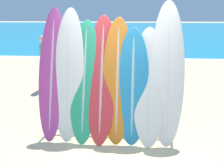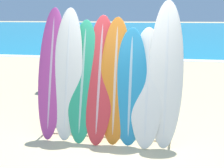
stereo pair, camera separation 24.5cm
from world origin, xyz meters
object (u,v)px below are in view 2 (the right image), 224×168
surfboard_slot_2 (83,80)px  person_mid_beach (146,66)px  surfboard_slot_4 (115,80)px  surfboard_slot_1 (67,74)px  person_near_water (144,47)px  surfboard_slot_3 (100,78)px  surfboard_slot_6 (147,86)px  surfboard_slot_0 (51,73)px  surfboard_rack (106,116)px  surfboard_slot_5 (130,86)px  person_far_left (50,59)px  surfboard_slot_7 (166,73)px

surfboard_slot_2 → person_mid_beach: (1.17, 2.24, -0.20)m
surfboard_slot_4 → surfboard_slot_1: bearing=178.5°
person_near_water → surfboard_slot_3: bearing=44.9°
person_mid_beach → surfboard_slot_6: bearing=-25.9°
surfboard_slot_2 → person_near_water: surfboard_slot_2 is taller
surfboard_slot_3 → surfboard_slot_4: (0.29, -0.03, -0.02)m
surfboard_slot_0 → surfboard_slot_3: (0.92, -0.00, -0.06)m
surfboard_rack → person_near_water: bearing=84.1°
surfboard_slot_5 → person_far_left: bearing=134.6°
surfboard_slot_0 → surfboard_slot_1: 0.32m
surfboard_slot_1 → person_far_left: (-1.52, 2.66, -0.29)m
surfboard_slot_2 → surfboard_slot_3: (0.32, 0.02, 0.04)m
surfboard_slot_7 → person_far_left: bearing=141.4°
person_mid_beach → surfboard_slot_3: bearing=-47.0°
surfboard_slot_1 → surfboard_slot_2: 0.31m
surfboard_rack → surfboard_slot_2: 0.79m
surfboard_slot_2 → surfboard_slot_6: surfboard_slot_2 is taller
surfboard_slot_0 → surfboard_slot_3: bearing=-0.2°
surfboard_slot_2 → person_far_left: (-1.81, 2.68, -0.18)m
surfboard_slot_1 → surfboard_slot_4: surfboard_slot_1 is taller
surfboard_slot_2 → surfboard_slot_1: bearing=177.3°
surfboard_slot_4 → person_mid_beach: (0.57, 2.25, -0.22)m
surfboard_slot_0 → surfboard_slot_2: (0.61, -0.03, -0.11)m
surfboard_slot_2 → surfboard_slot_4: bearing=-0.9°
surfboard_slot_3 → surfboard_slot_7: bearing=0.9°
surfboard_slot_6 → surfboard_slot_7: 0.40m
surfboard_slot_2 → surfboard_slot_7: bearing=1.5°
surfboard_slot_5 → surfboard_slot_6: 0.29m
surfboard_slot_2 → person_far_left: size_ratio=1.31×
surfboard_slot_3 → surfboard_slot_5: bearing=-7.4°
surfboard_rack → surfboard_slot_4: (0.16, 0.09, 0.67)m
surfboard_slot_1 → surfboard_slot_2: surfboard_slot_1 is taller
surfboard_rack → surfboard_slot_0: 1.30m
surfboard_slot_5 → surfboard_slot_6: bearing=4.2°
surfboard_slot_5 → surfboard_slot_4: bearing=171.3°
surfboard_slot_1 → person_mid_beach: size_ratio=1.47×
surfboard_rack → surfboard_slot_3: (-0.13, 0.12, 0.69)m
surfboard_slot_5 → surfboard_rack: bearing=-173.9°
surfboard_slot_0 → surfboard_slot_3: size_ratio=1.06×
surfboard_slot_1 → surfboard_slot_6: size_ratio=1.17×
surfboard_slot_3 → person_far_left: 3.41m
person_far_left → surfboard_slot_0: bearing=87.6°
person_far_left → surfboard_slot_5: bearing=107.8°
surfboard_slot_6 → person_far_left: bearing=137.7°
person_near_water → person_far_left: person_far_left is taller
person_near_water → surfboard_slot_4: bearing=47.5°
person_near_water → surfboard_slot_5: bearing=50.0°
surfboard_slot_2 → surfboard_slot_5: size_ratio=1.06×
surfboard_rack → surfboard_slot_2: size_ratio=1.13×
surfboard_slot_4 → surfboard_slot_7: bearing=3.2°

